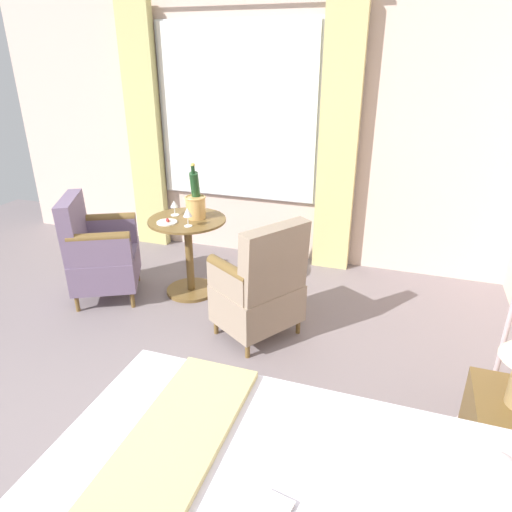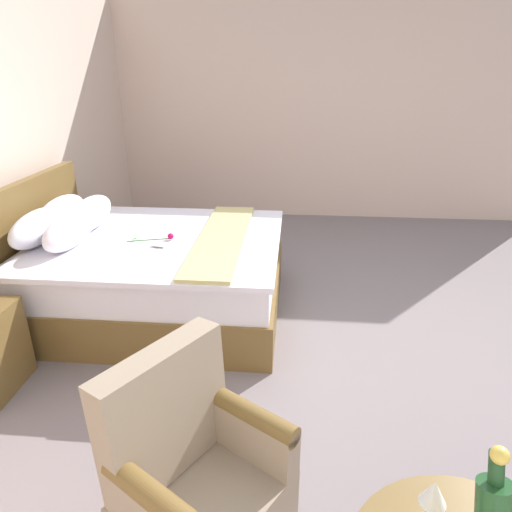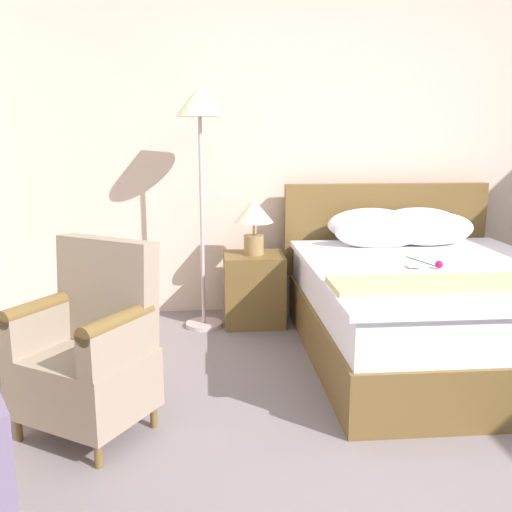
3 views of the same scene
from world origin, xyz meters
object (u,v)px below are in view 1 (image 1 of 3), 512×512
object	(u,v)px
armchair_by_window	(261,288)
side_table_round	(189,251)
snack_plate	(167,222)
nightstand	(509,449)
wine_glass_near_bucket	(174,205)
armchair_facing_bed	(99,253)
champagne_bucket	(196,202)
wine_glass_near_edge	(187,213)

from	to	relation	value
armchair_by_window	side_table_round	bearing A→B (deg)	-120.14
snack_plate	nightstand	bearing A→B (deg)	63.06
wine_glass_near_bucket	snack_plate	size ratio (longest dim) A/B	0.78
armchair_by_window	armchair_facing_bed	size ratio (longest dim) A/B	1.02
side_table_round	armchair_facing_bed	distance (m)	0.79
snack_plate	side_table_round	bearing A→B (deg)	142.01
champagne_bucket	snack_plate	xyz separation A→B (m)	(0.21, -0.17, -0.13)
nightstand	armchair_by_window	xyz separation A→B (m)	(-0.94, -1.56, 0.14)
wine_glass_near_edge	armchair_by_window	distance (m)	0.91
side_table_round	armchair_facing_bed	xyz separation A→B (m)	(0.32, -0.72, 0.02)
nightstand	wine_glass_near_edge	xyz separation A→B (m)	(-1.26, -2.31, 0.55)
side_table_round	wine_glass_near_edge	distance (m)	0.46
nightstand	snack_plate	bearing A→B (deg)	-116.94
nightstand	wine_glass_near_edge	size ratio (longest dim) A/B	3.44
champagne_bucket	wine_glass_near_bucket	xyz separation A→B (m)	(0.01, -0.21, -0.05)
side_table_round	armchair_by_window	distance (m)	0.97
nightstand	champagne_bucket	world-z (taller)	champagne_bucket
armchair_by_window	snack_plate	bearing A→B (deg)	-109.64
nightstand	wine_glass_near_bucket	size ratio (longest dim) A/B	4.09
side_table_round	wine_glass_near_bucket	world-z (taller)	wine_glass_near_bucket
nightstand	wine_glass_near_bucket	xyz separation A→B (m)	(-1.48, -2.54, 0.53)
champagne_bucket	wine_glass_near_edge	size ratio (longest dim) A/B	3.03
champagne_bucket	armchair_by_window	xyz separation A→B (m)	(0.55, 0.77, -0.44)
wine_glass_near_bucket	wine_glass_near_edge	size ratio (longest dim) A/B	0.84
nightstand	champagne_bucket	size ratio (longest dim) A/B	1.14
nightstand	side_table_round	xyz separation A→B (m)	(-1.42, -2.40, 0.13)
wine_glass_near_bucket	wine_glass_near_edge	world-z (taller)	wine_glass_near_edge
wine_glass_near_edge	snack_plate	bearing A→B (deg)	-94.25
nightstand	armchair_facing_bed	world-z (taller)	armchair_facing_bed
champagne_bucket	armchair_facing_bed	world-z (taller)	champagne_bucket
nightstand	champagne_bucket	xyz separation A→B (m)	(-1.48, -2.34, 0.58)
side_table_round	champagne_bucket	distance (m)	0.45
wine_glass_near_edge	armchair_by_window	xyz separation A→B (m)	(0.32, 0.74, -0.41)
armchair_by_window	champagne_bucket	bearing A→B (deg)	-125.23
champagne_bucket	armchair_facing_bed	size ratio (longest dim) A/B	0.52
snack_plate	armchair_by_window	size ratio (longest dim) A/B	0.18
armchair_facing_bed	wine_glass_near_bucket	bearing A→B (deg)	123.40
side_table_round	champagne_bucket	xyz separation A→B (m)	(-0.06, 0.06, 0.44)
side_table_round	wine_glass_near_bucket	distance (m)	0.43
side_table_round	wine_glass_near_bucket	bearing A→B (deg)	-111.17
nightstand	wine_glass_near_bucket	distance (m)	2.99
nightstand	snack_plate	distance (m)	2.85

